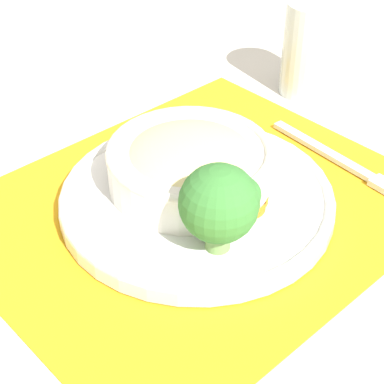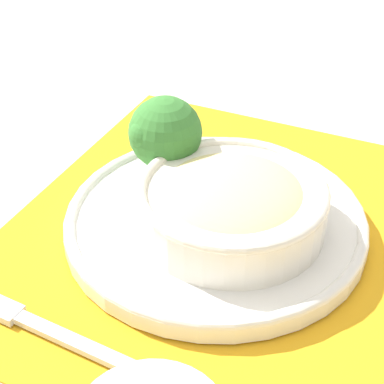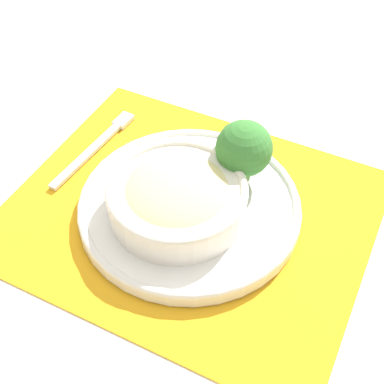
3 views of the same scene
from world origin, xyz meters
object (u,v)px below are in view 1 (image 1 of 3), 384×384
Objects in this scene: broccoli_floret at (220,204)px; water_glass at (311,54)px; fork at (345,163)px; bowl at (190,162)px.

broccoli_floret is 0.71× the size of water_glass.
broccoli_floret is 0.49× the size of fork.
fork is at bearing -171.94° from broccoli_floret.
bowl is 0.11m from broccoli_floret.
broccoli_floret is at bearing 7.04° from fork.
broccoli_floret is 0.23m from fork.
water_glass reaches higher than broccoli_floret.
broccoli_floret reaches higher than bowl.
water_glass is (-0.27, -0.09, 0.01)m from bowl.
water_glass is 0.19m from fork.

